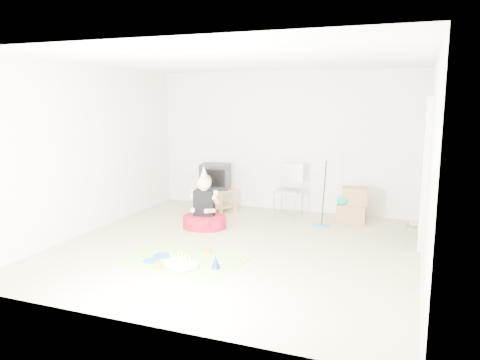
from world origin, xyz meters
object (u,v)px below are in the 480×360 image
(tv_stand, at_px, (216,197))
(birthday_cake, at_px, (181,265))
(folding_chair, at_px, (288,191))
(crt_tv, at_px, (215,176))
(seated_woman, at_px, (204,214))
(cardboard_boxes, at_px, (352,206))

(tv_stand, xyz_separation_m, birthday_cake, (0.85, -2.97, -0.21))
(folding_chair, bearing_deg, birthday_cake, -100.43)
(crt_tv, distance_m, folding_chair, 1.41)
(tv_stand, distance_m, seated_woman, 1.21)
(folding_chair, xyz_separation_m, seated_woman, (-1.08, -1.21, -0.25))
(crt_tv, relative_size, folding_chair, 0.55)
(cardboard_boxes, height_order, seated_woman, seated_woman)
(crt_tv, bearing_deg, cardboard_boxes, -11.81)
(tv_stand, bearing_deg, seated_woman, -74.71)
(tv_stand, height_order, seated_woman, seated_woman)
(tv_stand, xyz_separation_m, crt_tv, (0.00, -0.00, 0.40))
(folding_chair, distance_m, birthday_cake, 3.10)
(folding_chair, bearing_deg, seated_woman, -131.78)
(crt_tv, height_order, seated_woman, seated_woman)
(tv_stand, xyz_separation_m, folding_chair, (1.40, 0.05, 0.22))
(cardboard_boxes, distance_m, seated_woman, 2.53)
(tv_stand, bearing_deg, birthday_cake, -74.10)
(tv_stand, distance_m, folding_chair, 1.42)
(seated_woman, bearing_deg, crt_tv, 105.29)
(folding_chair, distance_m, seated_woman, 1.65)
(cardboard_boxes, bearing_deg, seated_woman, -150.93)
(folding_chair, xyz_separation_m, birthday_cake, (-0.56, -3.02, -0.43))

